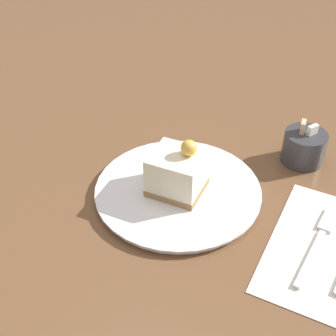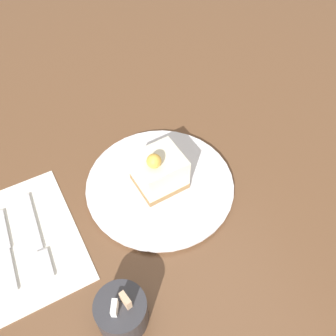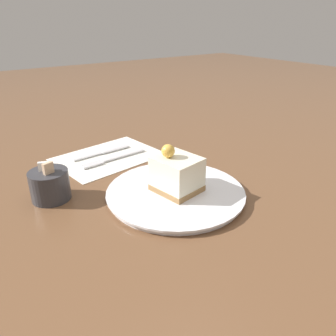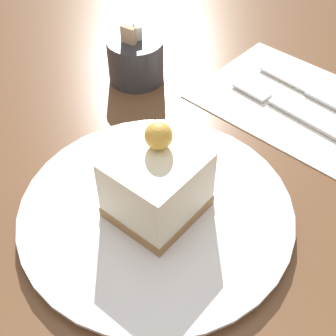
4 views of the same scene
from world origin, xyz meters
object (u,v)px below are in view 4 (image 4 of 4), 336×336
cake_slice (157,184)px  fork (279,105)px  knife (320,98)px  plate (156,211)px  sugar_bowl (136,59)px

cake_slice → fork: cake_slice is taller
cake_slice → knife: size_ratio=0.59×
fork → knife: 0.06m
plate → sugar_bowl: sugar_bowl is taller
knife → cake_slice: bearing=179.1°
knife → sugar_bowl: sugar_bowl is taller
sugar_bowl → fork: bearing=-59.8°
cake_slice → sugar_bowl: (0.13, 0.21, -0.02)m
cake_slice → fork: (0.23, 0.04, -0.04)m
knife → fork: bearing=151.5°
plate → knife: size_ratio=1.69×
fork → knife: size_ratio=1.06×
knife → sugar_bowl: 0.25m
plate → sugar_bowl: 0.25m
cake_slice → sugar_bowl: bearing=47.2°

